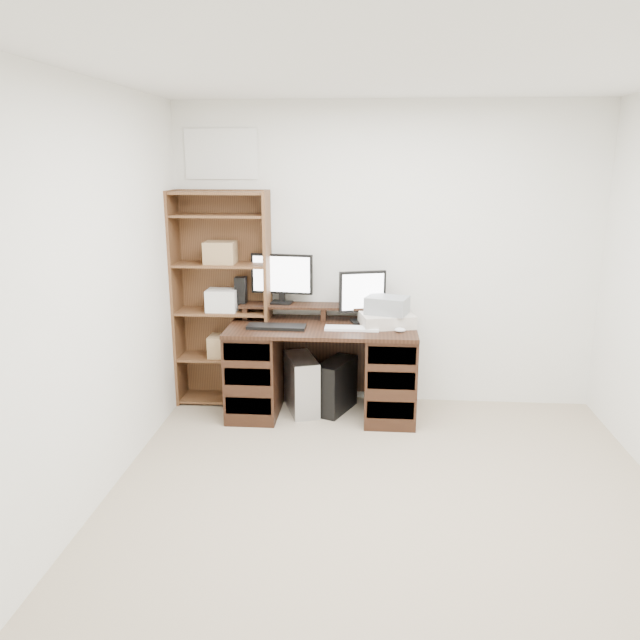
# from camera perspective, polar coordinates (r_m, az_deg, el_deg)

# --- Properties ---
(room) EXTENTS (3.54, 4.04, 2.54)m
(room) POSITION_cam_1_polar(r_m,az_deg,el_deg) (3.27, 6.77, 0.33)
(room) COLOR tan
(room) RESTS_ON ground
(desk) EXTENTS (1.50, 0.70, 0.75)m
(desk) POSITION_cam_1_polar(r_m,az_deg,el_deg) (5.10, 0.19, -4.41)
(desk) COLOR black
(desk) RESTS_ON ground
(riser_shelf) EXTENTS (1.40, 0.22, 0.12)m
(riser_shelf) POSITION_cam_1_polar(r_m,az_deg,el_deg) (5.17, 0.37, 1.10)
(riser_shelf) COLOR black
(riser_shelf) RESTS_ON desk
(monitor_wide) EXTENTS (0.52, 0.15, 0.41)m
(monitor_wide) POSITION_cam_1_polar(r_m,az_deg,el_deg) (5.19, -3.51, 4.05)
(monitor_wide) COLOR black
(monitor_wide) RESTS_ON riser_shelf
(monitor_small) EXTENTS (0.38, 0.19, 0.42)m
(monitor_small) POSITION_cam_1_polar(r_m,az_deg,el_deg) (5.06, 3.90, 2.34)
(monitor_small) COLOR black
(monitor_small) RESTS_ON desk
(speaker) EXTENTS (0.09, 0.09, 0.22)m
(speaker) POSITION_cam_1_polar(r_m,az_deg,el_deg) (5.25, -7.25, 2.74)
(speaker) COLOR black
(speaker) RESTS_ON riser_shelf
(keyboard_black) EXTENTS (0.46, 0.17, 0.03)m
(keyboard_black) POSITION_cam_1_polar(r_m,az_deg,el_deg) (4.91, -4.00, -0.62)
(keyboard_black) COLOR black
(keyboard_black) RESTS_ON desk
(keyboard_white) EXTENTS (0.42, 0.13, 0.02)m
(keyboard_white) POSITION_cam_1_polar(r_m,az_deg,el_deg) (4.87, 2.93, -0.77)
(keyboard_white) COLOR white
(keyboard_white) RESTS_ON desk
(mouse) EXTENTS (0.10, 0.07, 0.03)m
(mouse) POSITION_cam_1_polar(r_m,az_deg,el_deg) (4.83, 7.33, -0.91)
(mouse) COLOR silver
(mouse) RESTS_ON desk
(printer) EXTENTS (0.47, 0.39, 0.10)m
(printer) POSITION_cam_1_polar(r_m,az_deg,el_deg) (4.99, 6.12, 0.02)
(printer) COLOR beige
(printer) RESTS_ON desk
(basket) EXTENTS (0.37, 0.31, 0.14)m
(basket) POSITION_cam_1_polar(r_m,az_deg,el_deg) (4.96, 6.16, 1.36)
(basket) COLOR gray
(basket) RESTS_ON printer
(tower_silver) EXTENTS (0.35, 0.51, 0.47)m
(tower_silver) POSITION_cam_1_polar(r_m,az_deg,el_deg) (5.20, -1.71, -5.86)
(tower_silver) COLOR #B2B4B9
(tower_silver) RESTS_ON ground
(tower_black) EXTENTS (0.34, 0.47, 0.43)m
(tower_black) POSITION_cam_1_polar(r_m,az_deg,el_deg) (5.20, 1.49, -6.04)
(tower_black) COLOR black
(tower_black) RESTS_ON ground
(bookshelf) EXTENTS (0.80, 0.30, 1.80)m
(bookshelf) POSITION_cam_1_polar(r_m,az_deg,el_deg) (5.28, -8.87, 2.06)
(bookshelf) COLOR brown
(bookshelf) RESTS_ON ground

